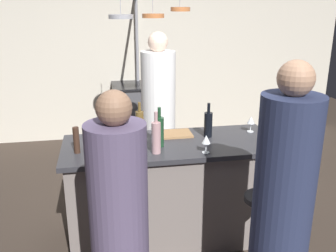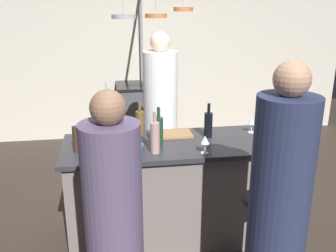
# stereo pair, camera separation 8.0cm
# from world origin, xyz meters

# --- Properties ---
(ground_plane) EXTENTS (9.00, 9.00, 0.00)m
(ground_plane) POSITION_xyz_m (0.00, 0.00, 0.00)
(ground_plane) COLOR #382D26
(back_wall) EXTENTS (6.40, 0.16, 2.60)m
(back_wall) POSITION_xyz_m (0.00, 2.85, 1.30)
(back_wall) COLOR beige
(back_wall) RESTS_ON ground_plane
(kitchen_island) EXTENTS (1.80, 0.72, 0.90)m
(kitchen_island) POSITION_xyz_m (0.00, 0.00, 0.45)
(kitchen_island) COLOR slate
(kitchen_island) RESTS_ON ground_plane
(stove_range) EXTENTS (0.80, 0.64, 0.89)m
(stove_range) POSITION_xyz_m (0.00, 2.45, 0.45)
(stove_range) COLOR #47474C
(stove_range) RESTS_ON ground_plane
(chef) EXTENTS (0.37, 0.37, 1.74)m
(chef) POSITION_xyz_m (0.05, 0.99, 0.81)
(chef) COLOR white
(chef) RESTS_ON ground_plane
(bar_stool_left) EXTENTS (0.28, 0.28, 0.68)m
(bar_stool_left) POSITION_xyz_m (-0.55, -0.62, 0.38)
(bar_stool_left) COLOR #4C4C51
(bar_stool_left) RESTS_ON ground_plane
(guest_left) EXTENTS (0.34, 0.34, 1.60)m
(guest_left) POSITION_xyz_m (-0.49, -1.00, 0.74)
(guest_left) COLOR #594C6B
(guest_left) RESTS_ON ground_plane
(bar_stool_right) EXTENTS (0.28, 0.28, 0.68)m
(bar_stool_right) POSITION_xyz_m (0.56, -0.62, 0.38)
(bar_stool_right) COLOR #4C4C51
(bar_stool_right) RESTS_ON ground_plane
(guest_right) EXTENTS (0.36, 0.36, 1.73)m
(guest_right) POSITION_xyz_m (0.50, -1.01, 0.80)
(guest_right) COLOR #262D4C
(guest_right) RESTS_ON ground_plane
(overhead_pot_rack) EXTENTS (0.89, 1.51, 2.17)m
(overhead_pot_rack) POSITION_xyz_m (-0.01, 1.82, 1.69)
(overhead_pot_rack) COLOR gray
(overhead_pot_rack) RESTS_ON ground_plane
(cutting_board) EXTENTS (0.32, 0.22, 0.02)m
(cutting_board) POSITION_xyz_m (0.06, 0.19, 0.91)
(cutting_board) COLOR #997047
(cutting_board) RESTS_ON kitchen_island
(pepper_mill) EXTENTS (0.05, 0.05, 0.21)m
(pepper_mill) POSITION_xyz_m (-0.76, -0.08, 1.01)
(pepper_mill) COLOR #382319
(pepper_mill) RESTS_ON kitchen_island
(wine_bottle_dark) EXTENTS (0.07, 0.07, 0.30)m
(wine_bottle_dark) POSITION_xyz_m (0.34, 0.10, 1.02)
(wine_bottle_dark) COLOR black
(wine_bottle_dark) RESTS_ON kitchen_island
(wine_bottle_green) EXTENTS (0.07, 0.07, 0.33)m
(wine_bottle_green) POSITION_xyz_m (-0.11, -0.06, 1.03)
(wine_bottle_green) COLOR #193D23
(wine_bottle_green) RESTS_ON kitchen_island
(wine_bottle_rose) EXTENTS (0.07, 0.07, 0.33)m
(wine_bottle_rose) POSITION_xyz_m (-0.16, -0.19, 1.03)
(wine_bottle_rose) COLOR #B78C8E
(wine_bottle_rose) RESTS_ON kitchen_island
(wine_bottle_red) EXTENTS (0.07, 0.07, 0.30)m
(wine_bottle_red) POSITION_xyz_m (-0.40, -0.02, 1.01)
(wine_bottle_red) COLOR #143319
(wine_bottle_red) RESTS_ON kitchen_island
(wine_bottle_amber) EXTENTS (0.07, 0.07, 0.30)m
(wine_bottle_amber) POSITION_xyz_m (-0.23, 0.25, 1.01)
(wine_bottle_amber) COLOR brown
(wine_bottle_amber) RESTS_ON kitchen_island
(wine_glass_near_left_guest) EXTENTS (0.07, 0.07, 0.15)m
(wine_glass_near_left_guest) POSITION_xyz_m (0.23, -0.26, 1.01)
(wine_glass_near_left_guest) COLOR silver
(wine_glass_near_left_guest) RESTS_ON kitchen_island
(wine_glass_by_chef) EXTENTS (0.07, 0.07, 0.15)m
(wine_glass_by_chef) POSITION_xyz_m (-0.32, 0.11, 1.01)
(wine_glass_by_chef) COLOR silver
(wine_glass_by_chef) RESTS_ON kitchen_island
(wine_glass_near_right_guest) EXTENTS (0.07, 0.07, 0.15)m
(wine_glass_near_right_guest) POSITION_xyz_m (0.76, 0.15, 1.01)
(wine_glass_near_right_guest) COLOR silver
(wine_glass_near_right_guest) RESTS_ON kitchen_island
(mixing_bowl_steel) EXTENTS (0.21, 0.21, 0.07)m
(mixing_bowl_steel) POSITION_xyz_m (-0.60, -0.06, 0.94)
(mixing_bowl_steel) COLOR #B7B7BC
(mixing_bowl_steel) RESTS_ON kitchen_island
(mixing_bowl_blue) EXTENTS (0.21, 0.21, 0.06)m
(mixing_bowl_blue) POSITION_xyz_m (-0.34, -0.16, 0.93)
(mixing_bowl_blue) COLOR #334C6B
(mixing_bowl_blue) RESTS_ON kitchen_island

